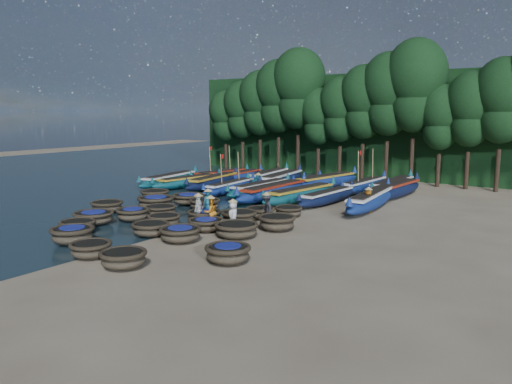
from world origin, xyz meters
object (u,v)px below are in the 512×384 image
Objects in this scene: coracle_19 at (277,222)px; fisherman_0 at (233,215)px; coracle_12 at (164,220)px; coracle_18 at (239,217)px; fisherman_5 at (258,183)px; coracle_8 at (180,234)px; long_boat_2 at (213,181)px; coracle_13 at (206,224)px; long_boat_14 at (326,181)px; long_boat_0 at (170,180)px; long_boat_6 at (301,194)px; long_boat_8 at (371,200)px; long_boat_11 at (269,176)px; coracle_6 at (78,226)px; long_boat_3 at (230,187)px; long_boat_12 at (281,179)px; long_boat_9 at (221,175)px; long_boat_16 at (392,186)px; coracle_3 at (91,249)px; coracle_9 at (228,253)px; long_boat_4 at (260,188)px; coracle_15 at (156,202)px; coracle_23 at (260,212)px; coracle_2 at (72,234)px; coracle_24 at (289,211)px; long_boat_7 at (327,197)px; fisherman_4 at (199,209)px; coracle_14 at (236,229)px; coracle_21 at (189,199)px; long_boat_1 at (188,181)px; long_boat_15 at (365,185)px; coracle_7 at (151,228)px; coracle_11 at (133,214)px; long_boat_5 at (274,191)px; fisherman_6 at (368,200)px; fisherman_3 at (266,208)px; coracle_10 at (107,206)px; coracle_16 at (161,210)px; coracle_17 at (204,215)px; coracle_22 at (205,204)px; long_boat_10 at (240,176)px; coracle_5 at (94,217)px; long_boat_17 at (395,190)px.

coracle_19 is 2.41m from fisherman_0.
coracle_18 is (3.18, 2.76, 0.07)m from coracle_12.
coracle_8 is at bearing 69.93° from fisherman_5.
coracle_13 is at bearing -60.37° from long_boat_2.
long_boat_14 reaches higher than coracle_12.
long_boat_6 is at bearing -9.07° from long_boat_0.
long_boat_11 is at bearing 146.33° from long_boat_8.
long_boat_3 is at bearing 95.66° from coracle_6.
long_boat_12 is (-10.33, 5.42, -0.01)m from long_boat_8.
long_boat_16 is (15.78, 1.98, 0.08)m from long_boat_9.
long_boat_16 reaches higher than coracle_3.
coracle_9 is 17.48m from long_boat_4.
coracle_13 is 18.44m from long_boat_16.
coracle_3 is 0.25× the size of long_boat_9.
coracle_15 is 7.57m from coracle_23.
coracle_2 is at bearing -61.96° from long_boat_9.
coracle_2 reaches higher than coracle_24.
long_boat_7 is 10.44m from fisherman_4.
coracle_14 is at bearing -67.89° from long_boat_14.
long_boat_1 is at bearing 132.77° from coracle_21.
long_boat_15 reaches higher than long_boat_2.
coracle_7 is (1.93, 3.30, -0.08)m from coracle_2.
long_boat_15 is at bearing 68.82° from coracle_11.
long_boat_5 is at bearing 85.49° from coracle_2.
coracle_2 is 6.79m from coracle_13.
fisherman_4 is (0.29, -16.49, 0.32)m from long_boat_14.
coracle_18 is 1.18× the size of fisherman_6.
long_boat_9 is 18.48m from fisherman_3.
coracle_3 is 9.84m from coracle_19.
coracle_8 is 1.28× the size of coracle_24.
coracle_12 is 5.84m from fisherman_3.
coracle_14 is 4.72m from coracle_23.
fisherman_0 reaches higher than coracle_7.
long_boat_3 reaches higher than long_boat_5.
long_boat_2 is (-0.99, 11.84, 0.16)m from coracle_10.
coracle_15 is (-5.12, 5.30, 0.07)m from coracle_7.
coracle_7 is at bearing -50.29° from coracle_16.
long_boat_8 is at bearing 63.82° from coracle_7.
coracle_17 is at bearing -65.20° from long_boat_3.
coracle_22 is (-4.45, 2.19, -0.04)m from coracle_18.
coracle_15 reaches higher than coracle_21.
long_boat_0 is 6.58m from long_boat_10.
long_boat_9 reaches higher than coracle_15.
coracle_12 is (3.71, 1.91, -0.04)m from coracle_5.
coracle_9 is 15.17m from long_boat_6.
coracle_5 is 6.03m from fisherman_4.
long_boat_14 is at bearing 102.44° from coracle_14.
coracle_10 is 0.31× the size of long_boat_7.
long_boat_12 reaches higher than coracle_23.
long_boat_17 reaches higher than long_boat_7.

